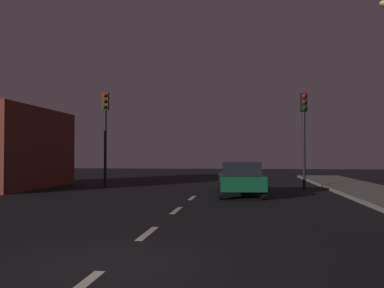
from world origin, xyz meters
name	(u,v)px	position (x,y,z in m)	size (l,w,h in m)	color
ground_plane	(179,208)	(0.00, 7.00, 0.00)	(80.00, 80.00, 0.00)	black
lane_stripe_nearest	(78,288)	(0.00, -1.20, 0.00)	(0.16, 1.60, 0.01)	silver
lane_stripe_second	(148,233)	(0.00, 2.60, 0.00)	(0.16, 1.60, 0.01)	silver
lane_stripe_third	(176,210)	(0.00, 6.40, 0.00)	(0.16, 1.60, 0.01)	silver
lane_stripe_fourth	(192,198)	(0.00, 10.20, 0.00)	(0.16, 1.60, 0.01)	silver
traffic_signal_left	(105,121)	(-5.14, 15.00, 3.44)	(0.32, 0.38, 4.91)	black
traffic_signal_right	(304,122)	(4.92, 15.00, 3.31)	(0.32, 0.38, 4.71)	black
car_stopped_ahead	(240,178)	(1.86, 11.35, 0.72)	(2.09, 4.39, 1.39)	#0F4C2D
storefront_left	(6,148)	(-10.10, 14.18, 2.03)	(4.19, 7.45, 4.06)	maroon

